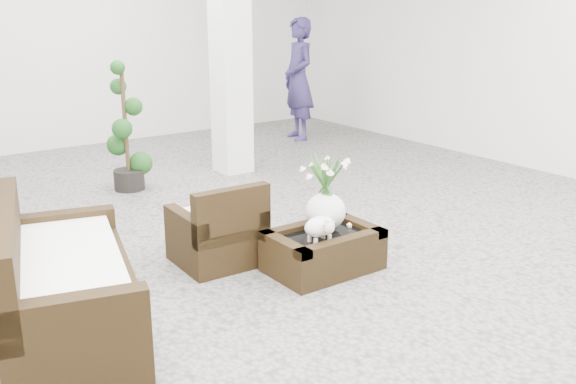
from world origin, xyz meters
TOP-DOWN VIEW (x-y plane):
  - ground at (0.00, 0.00)m, footprint 11.00×11.00m
  - column at (1.20, 2.80)m, footprint 0.40×0.40m
  - coffee_table at (0.12, -0.43)m, footprint 0.90×0.60m
  - sheep_figurine at (-0.00, -0.53)m, footprint 0.28×0.23m
  - planter_narcissus at (0.22, -0.33)m, footprint 0.44×0.44m
  - tealight at (0.42, -0.41)m, footprint 0.04×0.04m
  - armchair at (-0.51, 0.23)m, footprint 0.70×0.67m
  - loveseat at (-1.92, -0.25)m, footprint 1.21×1.85m
  - topiary at (-0.25, 2.78)m, footprint 0.40×0.40m
  - shopper at (3.13, 3.95)m, footprint 0.59×0.78m

SIDE VIEW (x-z plane):
  - ground at x=0.00m, z-range 0.00..0.00m
  - coffee_table at x=0.12m, z-range 0.00..0.31m
  - tealight at x=0.42m, z-range 0.31..0.34m
  - armchair at x=-0.51m, z-range 0.00..0.72m
  - sheep_figurine at x=0.00m, z-range 0.31..0.52m
  - loveseat at x=-1.92m, z-range 0.00..0.91m
  - planter_narcissus at x=0.22m, z-range 0.31..1.11m
  - topiary at x=-0.25m, z-range 0.00..1.49m
  - shopper at x=3.13m, z-range 0.00..1.91m
  - column at x=1.20m, z-range 0.00..3.50m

